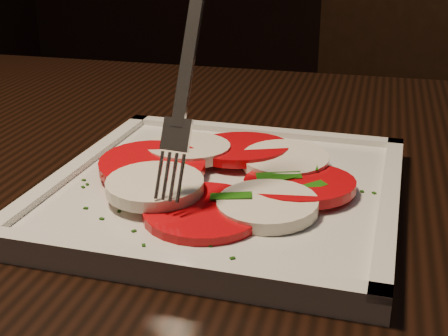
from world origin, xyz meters
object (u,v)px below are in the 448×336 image
at_px(table, 228,247).
at_px(plate, 224,192).
at_px(chair, 370,139).
at_px(fork, 193,63).

bearing_deg(table, plate, -70.84).
relative_size(table, plate, 4.42).
distance_m(chair, plate, 0.86).
xyz_separation_m(table, fork, (0.02, -0.12, 0.22)).
relative_size(chair, plate, 3.19).
bearing_deg(chair, plate, -67.24).
bearing_deg(plate, fork, -113.06).
relative_size(table, chair, 1.39).
bearing_deg(chair, table, -69.61).
relative_size(plate, fork, 1.58).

